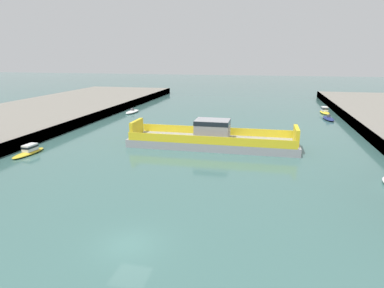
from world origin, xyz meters
name	(u,v)px	position (x,y,z in m)	size (l,w,h in m)	color
ground_plane	(129,245)	(0.00, 0.00, 0.00)	(400.00, 400.00, 0.00)	#3D6660
chain_ferry	(212,139)	(1.45, 25.94, 1.15)	(23.55, 6.19, 3.87)	#939399
moored_boat_near_left	(29,151)	(-21.25, 17.04, 0.47)	(1.82, 5.40, 1.26)	yellow
moored_boat_near_right	(325,111)	(21.32, 58.75, 0.54)	(2.12, 5.27, 1.46)	yellow
moored_boat_far_right	(328,118)	(20.86, 50.76, 0.29)	(2.37, 5.41, 1.06)	navy
moored_boat_upstream_a	(132,112)	(-20.62, 49.89, 0.28)	(2.11, 5.51, 1.03)	white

